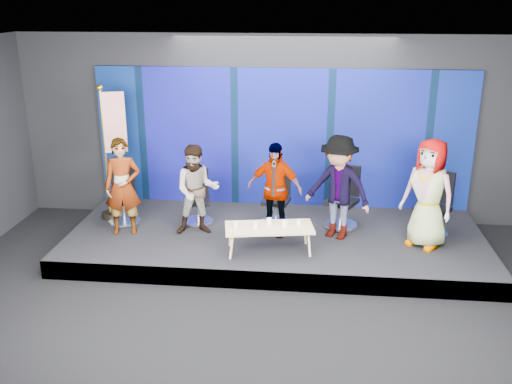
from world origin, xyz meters
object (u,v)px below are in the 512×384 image
at_px(chair_d, 342,207).
at_px(mug_c, 269,221).
at_px(chair_c, 277,206).
at_px(mug_e, 299,222).
at_px(mug_a, 236,225).
at_px(mug_d, 285,224).
at_px(panelist_c, 274,189).
at_px(panelist_d, 338,187).
at_px(chair_b, 198,205).
at_px(panelist_e, 428,194).
at_px(panelist_b, 197,190).
at_px(coffee_table, 269,228).
at_px(mug_b, 256,225).
at_px(panelist_a, 123,187).
at_px(flag_stand, 112,149).
at_px(chair_a, 124,204).
at_px(chair_e, 433,215).

height_order(chair_d, mug_c, chair_d).
height_order(chair_c, chair_d, chair_d).
height_order(chair_c, mug_e, chair_c).
bearing_deg(mug_a, mug_d, 8.11).
relative_size(panelist_c, mug_d, 16.01).
bearing_deg(panelist_d, chair_c, 179.41).
height_order(chair_b, panelist_d, panelist_d).
bearing_deg(panelist_e, panelist_b, -143.23).
relative_size(chair_c, coffee_table, 0.68).
bearing_deg(mug_d, panelist_d, 39.00).
xyz_separation_m(panelist_e, mug_e, (-2.01, -0.37, -0.42)).
bearing_deg(panelist_b, coffee_table, -37.36).
relative_size(chair_c, panelist_e, 0.55).
relative_size(chair_b, coffee_table, 0.66).
xyz_separation_m(mug_a, mug_b, (0.31, 0.01, 0.00)).
height_order(mug_a, mug_b, mug_b).
xyz_separation_m(panelist_a, chair_b, (1.14, 0.60, -0.51)).
height_order(panelist_b, panelist_c, panelist_c).
height_order(chair_b, mug_e, chair_b).
relative_size(panelist_d, mug_c, 17.24).
bearing_deg(flag_stand, coffee_table, -41.09).
xyz_separation_m(chair_a, panelist_a, (0.18, -0.47, 0.49)).
bearing_deg(chair_d, panelist_b, -140.80).
xyz_separation_m(chair_b, coffee_table, (1.36, -1.11, 0.08)).
xyz_separation_m(mug_d, flag_stand, (-3.11, 1.15, 0.81)).
xyz_separation_m(chair_a, panelist_c, (2.70, -0.26, 0.46)).
relative_size(chair_b, chair_d, 0.89).
xyz_separation_m(panelist_b, mug_a, (0.75, -0.70, -0.30)).
xyz_separation_m(panelist_e, mug_c, (-2.48, -0.40, -0.41)).
relative_size(panelist_a, mug_d, 16.53).
height_order(panelist_a, mug_b, panelist_a).
distance_m(chair_e, mug_c, 2.82).
distance_m(panelist_c, panelist_e, 2.46).
bearing_deg(panelist_a, chair_e, -6.56).
distance_m(panelist_e, mug_a, 3.07).
xyz_separation_m(chair_b, panelist_b, (0.10, -0.49, 0.46)).
relative_size(chair_a, panelist_e, 0.57).
xyz_separation_m(panelist_c, panelist_e, (2.45, -0.23, 0.09)).
relative_size(panelist_a, panelist_d, 0.95).
height_order(panelist_a, chair_e, panelist_a).
distance_m(panelist_a, mug_e, 3.00).
distance_m(panelist_b, mug_e, 1.81).
height_order(chair_b, chair_c, chair_c).
bearing_deg(chair_e, panelist_b, -136.42).
bearing_deg(mug_d, mug_e, 22.97).
bearing_deg(mug_b, chair_d, 42.32).
bearing_deg(chair_e, mug_e, -120.62).
bearing_deg(panelist_c, chair_c, 99.57).
height_order(panelist_e, mug_e, panelist_e).
distance_m(mug_a, mug_e, 0.99).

